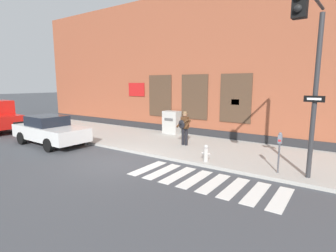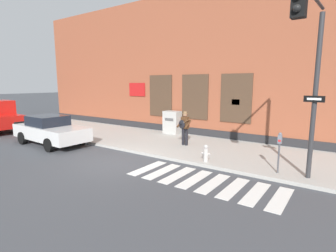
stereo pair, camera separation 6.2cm
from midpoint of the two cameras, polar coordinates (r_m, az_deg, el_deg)
name	(u,v)px [view 1 (the left image)]	position (r m, az deg, el deg)	size (l,w,h in m)	color
ground_plane	(117,163)	(11.02, -11.13, -7.86)	(160.00, 160.00, 0.00)	#424449
sidewalk	(171,143)	(13.95, 0.58, -3.77)	(28.00, 4.99, 0.13)	#ADAAA3
building_backdrop	(210,67)	(17.53, 9.04, 12.57)	(28.00, 4.06, 8.52)	brown
crosswalk	(204,181)	(8.95, 7.69, -11.79)	(5.20, 1.90, 0.01)	silver
red_car	(50,130)	(15.15, -24.43, -0.84)	(4.66, 2.10, 1.53)	silver
busker	(184,126)	(13.09, 3.42, -0.04)	(0.71, 0.53, 1.70)	black
traffic_light	(311,60)	(8.38, 28.43, 12.53)	(0.64, 3.19, 5.38)	#2D2D30
parking_meter	(279,146)	(9.78, 22.93, -4.10)	(0.13, 0.11, 1.44)	#47474C
utility_box	(172,122)	(16.21, 0.70, 0.81)	(1.01, 0.67, 1.40)	#ADADA8
fire_hydrant	(206,153)	(10.54, 8.11, -5.88)	(0.38, 0.20, 0.70)	#B2ADA8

